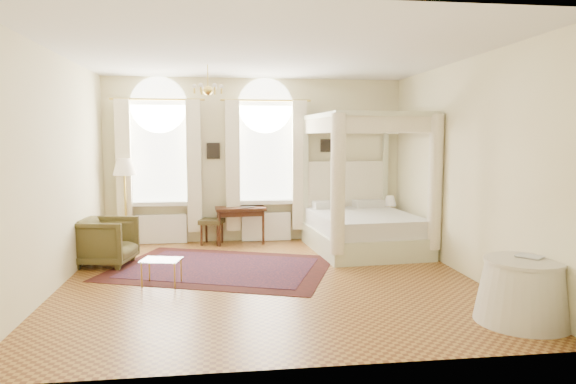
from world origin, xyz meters
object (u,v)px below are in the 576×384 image
Objects in this scene: nightstand at (387,227)px; floor_lamp at (124,171)px; coffee_table at (161,262)px; side_table at (523,291)px; writing_desk at (240,212)px; canopy_bed at (364,220)px; stool at (212,223)px; armchair at (106,242)px.

nightstand is 0.31× the size of floor_lamp.
coffee_table is 0.58× the size of side_table.
floor_lamp is 7.22m from side_table.
writing_desk is at bearing 122.03° from side_table.
writing_desk reaches higher than side_table.
stool is at bearing 161.38° from canopy_bed.
stool is at bearing 0.25° from floor_lamp.
side_table is (0.00, -4.85, 0.09)m from nightstand.
armchair is at bearing -146.96° from writing_desk.
nightstand is at bearing 51.33° from canopy_bed.
nightstand reaches higher than coffee_table.
stool is at bearing 126.61° from side_table.
canopy_bed is 1.26m from nightstand.
side_table is (3.03, -4.85, -0.27)m from writing_desk.
stool is at bearing -38.63° from armchair.
floor_lamp is at bearing -179.75° from stool.
canopy_bed is at bearing -22.86° from writing_desk.
coffee_table is at bearing -152.46° from canopy_bed.
nightstand is 0.99× the size of stool.
coffee_table is (-3.51, -1.83, -0.24)m from canopy_bed.
floor_lamp is at bearing -179.81° from writing_desk.
coffee_table is (-4.27, -2.78, 0.07)m from nightstand.
stool is 0.87× the size of coffee_table.
stool reaches higher than coffee_table.
armchair is (-2.28, -1.48, -0.23)m from writing_desk.
nightstand is at bearing 90.00° from side_table.
armchair is at bearing 128.47° from coffee_table.
stool is 0.62× the size of armchair.
coffee_table is at bearing 154.23° from side_table.
floor_lamp reaches higher than nightstand.
canopy_bed reaches higher than coffee_table.
armchair is 1.82m from floor_lamp.
armchair reaches higher than nightstand.
writing_desk is 1.88× the size of stool.
floor_lamp is at bearing 7.97° from armchair.
canopy_bed reaches higher than writing_desk.
side_table is at bearing -53.39° from stool.
writing_desk is (-2.27, 0.96, 0.05)m from canopy_bed.
stool is 0.31× the size of floor_lamp.
stool is 2.26m from armchair.
nightstand is at bearing 0.08° from floor_lamp.
writing_desk is 2.72m from armchair.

